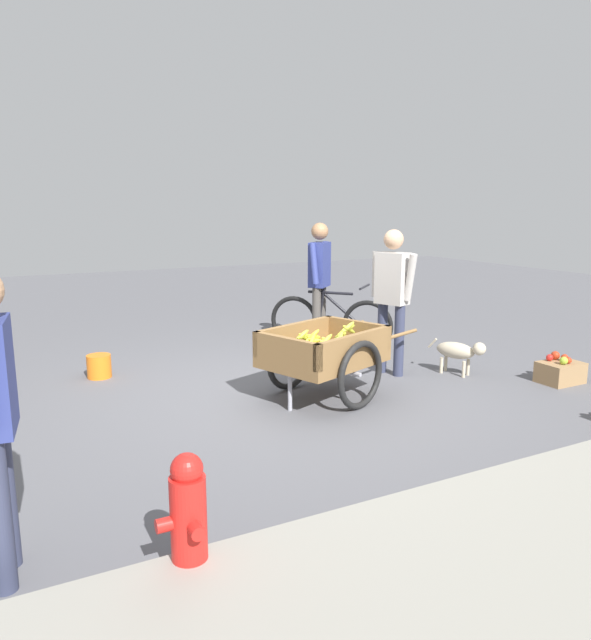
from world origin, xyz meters
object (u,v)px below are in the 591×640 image
at_px(plastic_bucket, 99,366).
at_px(fruit_cart, 324,354).
at_px(cyclist_person, 319,274).
at_px(bicycle, 330,322).
at_px(dog, 459,351).
at_px(mixed_fruit_crate, 560,371).
at_px(vendor_person, 392,289).
at_px(fire_hydrant, 188,518).

bearing_deg(plastic_bucket, fruit_cart, 136.43).
bearing_deg(cyclist_person, fruit_cart, 61.59).
bearing_deg(bicycle, dog, 109.71).
bearing_deg(plastic_bucket, mixed_fruit_crate, 150.50).
relative_size(fruit_cart, mixed_fruit_crate, 4.11).
bearing_deg(mixed_fruit_crate, vendor_person, -38.13).
relative_size(vendor_person, cyclist_person, 0.98).
distance_m(cyclist_person, mixed_fruit_crate, 3.06).
bearing_deg(cyclist_person, vendor_person, 92.98).
xyz_separation_m(fruit_cart, plastic_bucket, (1.81, -1.72, -0.31)).
relative_size(vendor_person, fire_hydrant, 2.37).
xyz_separation_m(bicycle, dog, (-0.62, 1.72, -0.08)).
height_order(cyclist_person, plastic_bucket, cyclist_person).
relative_size(bicycle, dog, 2.01).
bearing_deg(dog, bicycle, -70.29).
bearing_deg(bicycle, fruit_cart, 57.60).
bearing_deg(dog, fruit_cart, 0.45).
bearing_deg(fruit_cart, fire_hydrant, 46.92).
height_order(fire_hydrant, mixed_fruit_crate, fire_hydrant).
height_order(bicycle, cyclist_person, cyclist_person).
xyz_separation_m(bicycle, cyclist_person, (0.10, -0.11, 0.62)).
xyz_separation_m(vendor_person, fire_hydrant, (3.07, 2.53, -0.61)).
relative_size(vendor_person, mixed_fruit_crate, 3.61).
distance_m(vendor_person, cyclist_person, 1.46).
distance_m(fruit_cart, plastic_bucket, 2.52).
bearing_deg(fruit_cart, bicycle, -122.40).
bearing_deg(mixed_fruit_crate, plastic_bucket, -29.50).
xyz_separation_m(bicycle, mixed_fruit_crate, (-1.37, 2.44, -0.23)).
xyz_separation_m(dog, fire_hydrant, (3.72, 2.15, 0.06)).
xyz_separation_m(fruit_cart, fire_hydrant, (2.00, 2.14, -0.11)).
bearing_deg(vendor_person, bicycle, -91.10).
bearing_deg(mixed_fruit_crate, fire_hydrant, 17.82).
relative_size(plastic_bucket, mixed_fruit_crate, 0.59).
height_order(fire_hydrant, plastic_bucket, fire_hydrant).
bearing_deg(vendor_person, fire_hydrant, 39.47).
distance_m(vendor_person, plastic_bucket, 3.28).
bearing_deg(cyclist_person, plastic_bucket, 2.59).
bearing_deg(fire_hydrant, mixed_fruit_crate, -162.18).
height_order(fruit_cart, bicycle, bicycle).
height_order(vendor_person, plastic_bucket, vendor_person).
relative_size(cyclist_person, plastic_bucket, 6.30).
height_order(fruit_cart, dog, fruit_cart).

